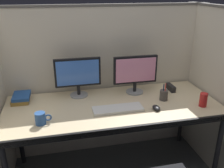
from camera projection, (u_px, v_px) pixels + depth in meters
name	position (u px, v px, depth m)	size (l,w,h in m)	color
cubicle_partition_rear	(104.00, 82.00, 2.57)	(2.21, 0.06, 1.57)	beige
cubicle_partition_right	(219.00, 94.00, 2.28)	(0.06, 1.41, 1.57)	beige
desk	(114.00, 110.00, 2.19)	(1.90, 0.80, 0.74)	beige
monitor_left	(78.00, 75.00, 2.29)	(0.43, 0.17, 0.37)	gray
monitor_right	(135.00, 72.00, 2.36)	(0.43, 0.17, 0.37)	gray
keyboard_main	(118.00, 109.00, 2.09)	(0.43, 0.15, 0.02)	silver
computer_mouse	(156.00, 108.00, 2.09)	(0.06, 0.10, 0.04)	black
book_stack	(21.00, 98.00, 2.25)	(0.16, 0.21, 0.07)	olive
red_stapler	(171.00, 88.00, 2.49)	(0.04, 0.15, 0.06)	black
pen_cup	(164.00, 95.00, 2.26)	(0.08, 0.08, 0.17)	#4C4742
soda_can	(203.00, 100.00, 2.14)	(0.07, 0.07, 0.12)	red
coffee_mug	(41.00, 118.00, 1.86)	(0.13, 0.08, 0.09)	#264C8C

